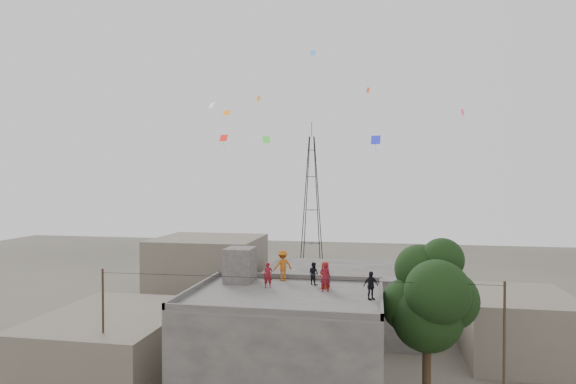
# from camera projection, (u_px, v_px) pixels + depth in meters

# --- Properties ---
(main_building) EXTENTS (10.00, 8.00, 6.10)m
(main_building) POSITION_uv_depth(u_px,v_px,m) (285.00, 352.00, 25.12)
(main_building) COLOR #444240
(main_building) RESTS_ON ground
(parapet) EXTENTS (10.00, 8.00, 0.30)m
(parapet) POSITION_uv_depth(u_px,v_px,m) (285.00, 292.00, 25.04)
(parapet) COLOR #444240
(parapet) RESTS_ON main_building
(stair_head_box) EXTENTS (1.60, 1.80, 2.00)m
(stair_head_box) POSITION_uv_depth(u_px,v_px,m) (240.00, 265.00, 28.16)
(stair_head_box) COLOR #444240
(stair_head_box) RESTS_ON main_building
(neighbor_west) EXTENTS (8.00, 10.00, 4.00)m
(neighbor_west) POSITION_uv_depth(u_px,v_px,m) (113.00, 346.00, 29.11)
(neighbor_west) COLOR #696152
(neighbor_west) RESTS_ON ground
(neighbor_north) EXTENTS (12.00, 9.00, 5.00)m
(neighbor_north) POSITION_uv_depth(u_px,v_px,m) (342.00, 300.00, 38.53)
(neighbor_north) COLOR #444240
(neighbor_north) RESTS_ON ground
(neighbor_northwest) EXTENTS (9.00, 8.00, 7.00)m
(neighbor_northwest) POSITION_uv_depth(u_px,v_px,m) (208.00, 277.00, 42.65)
(neighbor_northwest) COLOR #696152
(neighbor_northwest) RESTS_ON ground
(neighbor_east) EXTENTS (7.00, 8.00, 4.40)m
(neighbor_east) POSITION_uv_depth(u_px,v_px,m) (517.00, 326.00, 32.42)
(neighbor_east) COLOR #696152
(neighbor_east) RESTS_ON ground
(tree) EXTENTS (4.90, 4.60, 9.10)m
(tree) POSITION_uv_depth(u_px,v_px,m) (430.00, 298.00, 24.29)
(tree) COLOR black
(tree) RESTS_ON ground
(utility_line) EXTENTS (20.12, 0.62, 7.40)m
(utility_line) POSITION_uv_depth(u_px,v_px,m) (290.00, 346.00, 23.78)
(utility_line) COLOR black
(utility_line) RESTS_ON ground
(transmission_tower) EXTENTS (2.97, 2.97, 20.01)m
(transmission_tower) POSITION_uv_depth(u_px,v_px,m) (312.00, 203.00, 65.03)
(transmission_tower) COLOR black
(transmission_tower) RESTS_ON ground
(person_red_adult) EXTENTS (0.64, 0.49, 1.58)m
(person_red_adult) POSITION_uv_depth(u_px,v_px,m) (325.00, 277.00, 25.65)
(person_red_adult) COLOR maroon
(person_red_adult) RESTS_ON main_building
(person_orange_child) EXTENTS (0.88, 0.81, 1.51)m
(person_orange_child) POSITION_uv_depth(u_px,v_px,m) (325.00, 275.00, 26.42)
(person_orange_child) COLOR red
(person_orange_child) RESTS_ON main_building
(person_dark_child) EXTENTS (0.79, 0.76, 1.28)m
(person_dark_child) POSITION_uv_depth(u_px,v_px,m) (314.00, 273.00, 27.42)
(person_dark_child) COLOR black
(person_dark_child) RESTS_ON main_building
(person_dark_adult) EXTENTS (0.88, 0.76, 1.42)m
(person_dark_adult) POSITION_uv_depth(u_px,v_px,m) (371.00, 286.00, 23.91)
(person_dark_adult) COLOR black
(person_dark_adult) RESTS_ON main_building
(person_orange_adult) EXTENTS (1.35, 1.22, 1.81)m
(person_orange_adult) POSITION_uv_depth(u_px,v_px,m) (283.00, 265.00, 28.51)
(person_orange_adult) COLOR #B95B15
(person_orange_adult) RESTS_ON main_building
(person_red_child) EXTENTS (0.60, 0.49, 1.40)m
(person_red_child) POSITION_uv_depth(u_px,v_px,m) (268.00, 275.00, 26.60)
(person_red_child) COLOR maroon
(person_red_child) RESTS_ON main_building
(kites) EXTENTS (17.87, 13.25, 8.99)m
(kites) POSITION_uv_depth(u_px,v_px,m) (308.00, 109.00, 33.28)
(kites) COLOR #FF1E1A
(kites) RESTS_ON ground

